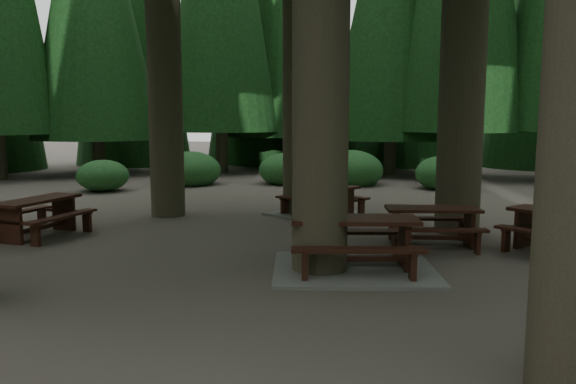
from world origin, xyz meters
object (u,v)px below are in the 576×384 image
at_px(picnic_table_c, 322,205).
at_px(picnic_table_a, 354,252).
at_px(picnic_table_f, 432,221).
at_px(picnic_table_b, 38,211).
at_px(picnic_table_d, 562,226).

bearing_deg(picnic_table_c, picnic_table_a, -42.04).
bearing_deg(picnic_table_c, picnic_table_f, -14.85).
relative_size(picnic_table_b, picnic_table_d, 0.84).
height_order(picnic_table_b, picnic_table_f, picnic_table_b).
bearing_deg(picnic_table_b, picnic_table_a, -93.20).
bearing_deg(picnic_table_d, picnic_table_a, -112.31).
bearing_deg(picnic_table_b, picnic_table_f, -76.81).
distance_m(picnic_table_a, picnic_table_c, 4.83).
bearing_deg(picnic_table_b, picnic_table_d, -78.90).
height_order(picnic_table_b, picnic_table_c, picnic_table_c).
height_order(picnic_table_b, picnic_table_d, picnic_table_b).
bearing_deg(picnic_table_a, picnic_table_d, 16.92).
height_order(picnic_table_a, picnic_table_f, picnic_table_a).
bearing_deg(picnic_table_f, picnic_table_d, -13.15).
height_order(picnic_table_a, picnic_table_d, picnic_table_a).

